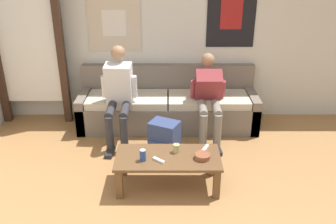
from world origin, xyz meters
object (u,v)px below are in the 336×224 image
(pillar_candle, at_px, (176,148))
(person_seated_adult, at_px, (119,93))
(couch, at_px, (168,107))
(person_seated_teen, at_px, (209,95))
(drink_can_blue, at_px, (143,155))
(game_controller_near_right, at_px, (159,160))
(coffee_table, at_px, (168,162))
(game_controller_near_left, at_px, (205,148))
(backpack, at_px, (164,139))
(ceramic_bowl, at_px, (203,156))

(pillar_candle, bearing_deg, person_seated_adult, 126.01)
(couch, xyz_separation_m, person_seated_teen, (0.53, -0.33, 0.32))
(couch, bearing_deg, drink_can_blue, -99.36)
(game_controller_near_right, bearing_deg, coffee_table, 46.00)
(person_seated_teen, xyz_separation_m, drink_can_blue, (-0.79, -1.24, -0.17))
(person_seated_teen, relative_size, game_controller_near_right, 8.20)
(coffee_table, distance_m, game_controller_near_left, 0.44)
(coffee_table, xyz_separation_m, person_seated_teen, (0.54, 1.16, 0.29))
(coffee_table, bearing_deg, backpack, 94.10)
(couch, bearing_deg, backpack, -93.43)
(backpack, distance_m, drink_can_blue, 0.81)
(backpack, xyz_separation_m, game_controller_near_left, (0.46, -0.53, 0.17))
(backpack, xyz_separation_m, game_controller_near_right, (-0.04, -0.77, 0.17))
(couch, distance_m, coffee_table, 1.50)
(pillar_candle, bearing_deg, game_controller_near_right, -134.92)
(couch, xyz_separation_m, backpack, (-0.05, -0.82, -0.07))
(person_seated_teen, height_order, drink_can_blue, person_seated_teen)
(couch, height_order, game_controller_near_right, couch)
(backpack, relative_size, game_controller_near_right, 3.30)
(person_seated_teen, relative_size, backpack, 2.49)
(person_seated_adult, height_order, ceramic_bowl, person_seated_adult)
(game_controller_near_left, bearing_deg, couch, 106.82)
(drink_can_blue, distance_m, game_controller_near_right, 0.17)
(person_seated_teen, bearing_deg, person_seated_adult, -176.45)
(pillar_candle, xyz_separation_m, drink_can_blue, (-0.35, -0.17, 0.01))
(couch, xyz_separation_m, game_controller_near_left, (0.41, -1.35, 0.10))
(pillar_candle, bearing_deg, backpack, 103.30)
(couch, distance_m, game_controller_near_left, 1.41)
(drink_can_blue, bearing_deg, person_seated_teen, 57.39)
(person_seated_teen, relative_size, drink_can_blue, 8.72)
(coffee_table, distance_m, person_seated_adult, 1.31)
(backpack, bearing_deg, game_controller_near_left, -48.99)
(drink_can_blue, bearing_deg, pillar_candle, 25.49)
(backpack, distance_m, pillar_candle, 0.64)
(backpack, bearing_deg, ceramic_bowl, -60.23)
(coffee_table, bearing_deg, drink_can_blue, -163.06)
(couch, xyz_separation_m, person_seated_adult, (-0.64, -0.41, 0.38))
(ceramic_bowl, distance_m, pillar_candle, 0.30)
(ceramic_bowl, distance_m, game_controller_near_left, 0.20)
(pillar_candle, bearing_deg, game_controller_near_left, 10.84)
(person_seated_adult, bearing_deg, backpack, -35.18)
(game_controller_near_left, bearing_deg, game_controller_near_right, -154.03)
(backpack, distance_m, game_controller_near_right, 0.79)
(pillar_candle, xyz_separation_m, game_controller_near_right, (-0.18, -0.18, -0.04))
(coffee_table, bearing_deg, person_seated_adult, 120.34)
(game_controller_near_left, bearing_deg, backpack, 131.01)
(ceramic_bowl, bearing_deg, person_seated_adult, 131.45)
(coffee_table, height_order, pillar_candle, pillar_candle)
(ceramic_bowl, bearing_deg, backpack, 119.77)
(pillar_candle, distance_m, game_controller_near_left, 0.33)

